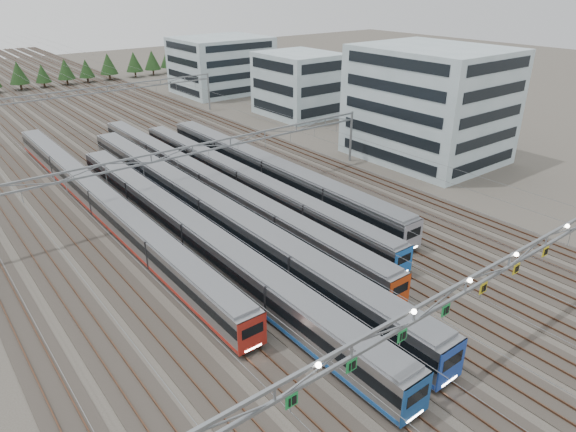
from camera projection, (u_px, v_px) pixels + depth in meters
ground at (452, 367)px, 39.24m from camera, size 400.00×400.00×0.00m
track_bed at (60, 108)px, 110.07m from camera, size 54.00×260.00×5.42m
train_a at (101, 201)px, 63.33m from camera, size 2.70×66.64×3.51m
train_b at (194, 235)px, 54.58m from camera, size 2.86×59.84×3.73m
train_c at (211, 211)px, 60.13m from camera, size 2.99×67.26×3.89m
train_d at (208, 183)px, 68.72m from camera, size 2.65×66.82×3.45m
train_e at (245, 181)px, 69.84m from camera, size 2.55×56.04×3.31m
train_f at (270, 171)px, 72.38m from camera, size 2.98×51.30×3.89m
gantry_near at (466, 290)px, 36.13m from camera, size 56.36×0.61×8.08m
gantry_mid at (193, 157)px, 65.12m from camera, size 56.36×0.36×8.00m
gantry_far at (79, 97)px, 97.28m from camera, size 56.36×0.36×8.00m
depot_bldg_south at (429, 104)px, 81.50m from camera, size 18.00×22.00×17.54m
depot_bldg_mid at (299, 84)px, 108.80m from camera, size 14.00×16.00×12.88m
depot_bldg_north at (222, 65)px, 130.58m from camera, size 22.00×18.00×13.54m
treeline at (28, 73)px, 134.93m from camera, size 100.10×5.60×7.02m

